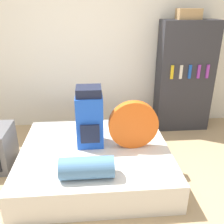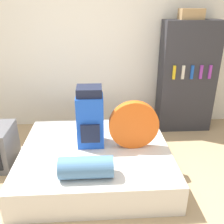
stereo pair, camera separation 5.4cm
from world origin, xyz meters
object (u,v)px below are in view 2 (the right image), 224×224
backpack (90,118)px  bookshelf (187,78)px  tent_bag (134,125)px  cardboard_box (191,14)px  sleeping_roll (86,167)px

backpack → bookshelf: bearing=35.1°
tent_bag → cardboard_box: (0.93, 1.13, 1.14)m
backpack → sleeping_roll: size_ratio=1.36×
tent_bag → bookshelf: size_ratio=0.34×
tent_bag → cardboard_box: cardboard_box is taller
cardboard_box → sleeping_roll: bearing=-131.4°
bookshelf → cardboard_box: size_ratio=5.16×
backpack → sleeping_roll: bearing=-93.2°
bookshelf → cardboard_box: cardboard_box is taller
tent_bag → bookshelf: bearing=49.3°
sleeping_roll → backpack: bearing=86.8°
sleeping_roll → cardboard_box: (1.46, 1.65, 1.31)m
sleeping_roll → bookshelf: (1.51, 1.66, 0.40)m
bookshelf → backpack: bearing=-144.9°
backpack → cardboard_box: cardboard_box is taller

